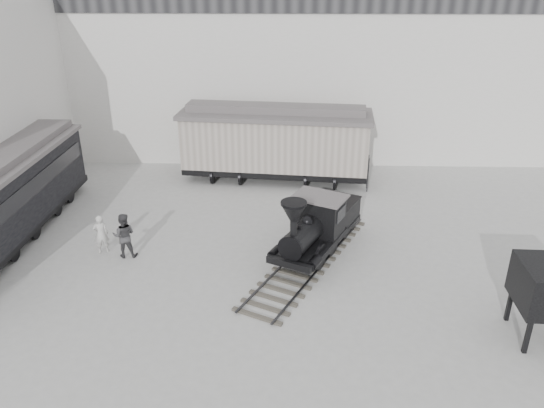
{
  "coord_description": "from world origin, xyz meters",
  "views": [
    {
      "loc": [
        0.72,
        -14.05,
        10.35
      ],
      "look_at": [
        0.17,
        4.14,
        2.0
      ],
      "focal_mm": 35.0,
      "sensor_mm": 36.0,
      "label": 1
    }
  ],
  "objects_px": {
    "visitor_a": "(101,234)",
    "visitor_b": "(124,235)",
    "locomotive": "(315,229)",
    "boxcar": "(275,141)"
  },
  "relations": [
    {
      "from": "visitor_b",
      "to": "locomotive",
      "type": "bearing_deg",
      "value": 177.22
    },
    {
      "from": "visitor_a",
      "to": "visitor_b",
      "type": "bearing_deg",
      "value": 143.35
    },
    {
      "from": "visitor_a",
      "to": "visitor_b",
      "type": "distance_m",
      "value": 1.02
    },
    {
      "from": "visitor_a",
      "to": "visitor_b",
      "type": "xyz_separation_m",
      "value": [
        0.98,
        -0.26,
        0.1
      ]
    },
    {
      "from": "boxcar",
      "to": "visitor_b",
      "type": "relative_size",
      "value": 5.5
    },
    {
      "from": "boxcar",
      "to": "locomotive",
      "type": "bearing_deg",
      "value": -72.05
    },
    {
      "from": "locomotive",
      "to": "visitor_a",
      "type": "bearing_deg",
      "value": -153.11
    },
    {
      "from": "locomotive",
      "to": "visitor_b",
      "type": "xyz_separation_m",
      "value": [
        -7.26,
        -0.36,
        -0.19
      ]
    },
    {
      "from": "locomotive",
      "to": "boxcar",
      "type": "distance_m",
      "value": 8.03
    },
    {
      "from": "locomotive",
      "to": "visitor_b",
      "type": "height_order",
      "value": "locomotive"
    }
  ]
}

